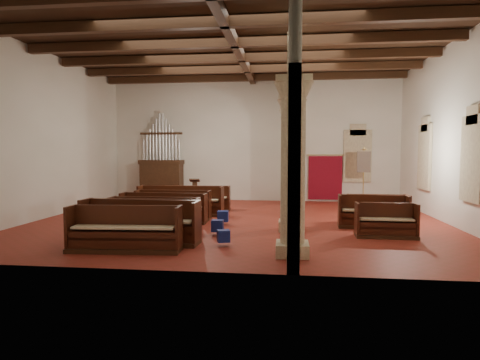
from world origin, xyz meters
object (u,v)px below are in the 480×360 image
object	(u,v)px
pipe_organ	(162,173)
lectern	(195,193)
processional_banner	(363,187)
aisle_pew_0	(386,226)
nave_pew_0	(125,236)

from	to	relation	value
pipe_organ	lectern	distance (m)	2.32
processional_banner	aisle_pew_0	bearing A→B (deg)	-99.98
pipe_organ	lectern	world-z (taller)	pipe_organ
lectern	nave_pew_0	size ratio (longest dim) A/B	0.42
pipe_organ	aisle_pew_0	xyz separation A→B (m)	(8.94, -7.70, -1.05)
pipe_organ	nave_pew_0	xyz separation A→B (m)	(2.28, -10.05, -1.01)
aisle_pew_0	processional_banner	bearing A→B (deg)	85.97
nave_pew_0	aisle_pew_0	bearing A→B (deg)	15.94
processional_banner	aisle_pew_0	xyz separation A→B (m)	(-0.59, -6.64, -0.50)
processional_banner	aisle_pew_0	distance (m)	6.69
pipe_organ	nave_pew_0	bearing A→B (deg)	-77.20
aisle_pew_0	pipe_organ	bearing A→B (deg)	140.31
lectern	nave_pew_0	world-z (taller)	lectern
lectern	aisle_pew_0	xyz separation A→B (m)	(7.03, -6.70, -0.16)
processional_banner	lectern	bearing A→B (deg)	174.63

